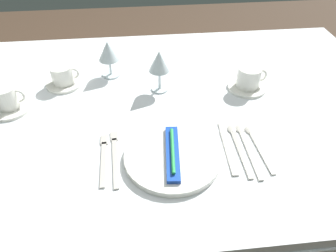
{
  "coord_description": "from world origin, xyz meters",
  "views": [
    {
      "loc": [
        -0.04,
        -0.87,
        1.39
      ],
      "look_at": [
        0.04,
        -0.15,
        0.76
      ],
      "focal_mm": 33.5,
      "sensor_mm": 36.0,
      "label": 1
    }
  ],
  "objects_px": {
    "coffee_cup_far": "(7,98)",
    "fork_inner": "(104,157)",
    "dinner_plate": "(172,157)",
    "toothbrush_package": "(173,152)",
    "spoon_soup": "(237,143)",
    "fork_outer": "(115,155)",
    "spoon_dessert": "(246,144)",
    "spoon_tea": "(256,142)",
    "coffee_cup_right": "(63,75)",
    "wine_glass_centre": "(159,63)",
    "dinner_knife": "(228,149)",
    "wine_glass_left": "(108,53)",
    "coffee_cup_left": "(249,77)"
  },
  "relations": [
    {
      "from": "coffee_cup_far",
      "to": "fork_inner",
      "type": "bearing_deg",
      "value": -39.14
    },
    {
      "from": "dinner_plate",
      "to": "coffee_cup_far",
      "type": "xyz_separation_m",
      "value": [
        -0.52,
        0.29,
        0.04
      ]
    },
    {
      "from": "toothbrush_package",
      "to": "fork_inner",
      "type": "bearing_deg",
      "value": 172.48
    },
    {
      "from": "fork_inner",
      "to": "coffee_cup_far",
      "type": "xyz_separation_m",
      "value": [
        -0.32,
        0.26,
        0.04
      ]
    },
    {
      "from": "dinner_plate",
      "to": "spoon_soup",
      "type": "distance_m",
      "value": 0.2
    },
    {
      "from": "fork_outer",
      "to": "spoon_dessert",
      "type": "xyz_separation_m",
      "value": [
        0.39,
        0.01,
        -0.0
      ]
    },
    {
      "from": "spoon_tea",
      "to": "fork_outer",
      "type": "bearing_deg",
      "value": -178.82
    },
    {
      "from": "toothbrush_package",
      "to": "dinner_plate",
      "type": "bearing_deg",
      "value": -90.0
    },
    {
      "from": "dinner_plate",
      "to": "toothbrush_package",
      "type": "relative_size",
      "value": 1.29
    },
    {
      "from": "coffee_cup_right",
      "to": "wine_glass_centre",
      "type": "xyz_separation_m",
      "value": [
        0.35,
        -0.07,
        0.07
      ]
    },
    {
      "from": "dinner_knife",
      "to": "spoon_tea",
      "type": "xyz_separation_m",
      "value": [
        0.09,
        0.02,
        0.0
      ]
    },
    {
      "from": "toothbrush_package",
      "to": "coffee_cup_right",
      "type": "xyz_separation_m",
      "value": [
        -0.36,
        0.42,
        0.02
      ]
    },
    {
      "from": "toothbrush_package",
      "to": "wine_glass_left",
      "type": "height_order",
      "value": "wine_glass_left"
    },
    {
      "from": "toothbrush_package",
      "to": "coffee_cup_far",
      "type": "height_order",
      "value": "coffee_cup_far"
    },
    {
      "from": "toothbrush_package",
      "to": "dinner_knife",
      "type": "distance_m",
      "value": 0.17
    },
    {
      "from": "toothbrush_package",
      "to": "coffee_cup_right",
      "type": "height_order",
      "value": "coffee_cup_right"
    },
    {
      "from": "toothbrush_package",
      "to": "spoon_dessert",
      "type": "bearing_deg",
      "value": 9.12
    },
    {
      "from": "fork_outer",
      "to": "coffee_cup_left",
      "type": "bearing_deg",
      "value": 31.86
    },
    {
      "from": "wine_glass_left",
      "to": "fork_outer",
      "type": "bearing_deg",
      "value": -86.91
    },
    {
      "from": "fork_outer",
      "to": "spoon_soup",
      "type": "height_order",
      "value": "spoon_soup"
    },
    {
      "from": "dinner_plate",
      "to": "fork_inner",
      "type": "xyz_separation_m",
      "value": [
        -0.19,
        0.03,
        -0.01
      ]
    },
    {
      "from": "spoon_tea",
      "to": "wine_glass_centre",
      "type": "height_order",
      "value": "wine_glass_centre"
    },
    {
      "from": "dinner_plate",
      "to": "wine_glass_centre",
      "type": "xyz_separation_m",
      "value": [
        -0.01,
        0.35,
        0.1
      ]
    },
    {
      "from": "spoon_dessert",
      "to": "toothbrush_package",
      "type": "bearing_deg",
      "value": -170.88
    },
    {
      "from": "fork_inner",
      "to": "coffee_cup_left",
      "type": "xyz_separation_m",
      "value": [
        0.51,
        0.3,
        0.04
      ]
    },
    {
      "from": "dinner_plate",
      "to": "dinner_knife",
      "type": "relative_size",
      "value": 1.25
    },
    {
      "from": "spoon_dessert",
      "to": "coffee_cup_far",
      "type": "distance_m",
      "value": 0.78
    },
    {
      "from": "spoon_soup",
      "to": "coffee_cup_far",
      "type": "height_order",
      "value": "coffee_cup_far"
    },
    {
      "from": "dinner_knife",
      "to": "spoon_dessert",
      "type": "bearing_deg",
      "value": 13.88
    },
    {
      "from": "dinner_plate",
      "to": "wine_glass_centre",
      "type": "distance_m",
      "value": 0.37
    },
    {
      "from": "toothbrush_package",
      "to": "fork_inner",
      "type": "height_order",
      "value": "toothbrush_package"
    },
    {
      "from": "fork_outer",
      "to": "toothbrush_package",
      "type": "bearing_deg",
      "value": -10.09
    },
    {
      "from": "spoon_tea",
      "to": "coffee_cup_right",
      "type": "relative_size",
      "value": 2.0
    },
    {
      "from": "spoon_dessert",
      "to": "wine_glass_centre",
      "type": "distance_m",
      "value": 0.41
    },
    {
      "from": "coffee_cup_left",
      "to": "wine_glass_left",
      "type": "bearing_deg",
      "value": 163.8
    },
    {
      "from": "spoon_tea",
      "to": "coffee_cup_left",
      "type": "distance_m",
      "value": 0.3
    },
    {
      "from": "coffee_cup_right",
      "to": "coffee_cup_far",
      "type": "xyz_separation_m",
      "value": [
        -0.16,
        -0.13,
        0.0
      ]
    },
    {
      "from": "spoon_dessert",
      "to": "wine_glass_left",
      "type": "xyz_separation_m",
      "value": [
        -0.41,
        0.44,
        0.09
      ]
    },
    {
      "from": "spoon_soup",
      "to": "coffee_cup_right",
      "type": "height_order",
      "value": "coffee_cup_right"
    },
    {
      "from": "coffee_cup_right",
      "to": "spoon_tea",
      "type": "bearing_deg",
      "value": -32.07
    },
    {
      "from": "coffee_cup_right",
      "to": "fork_outer",
      "type": "bearing_deg",
      "value": -63.62
    },
    {
      "from": "dinner_knife",
      "to": "wine_glass_centre",
      "type": "height_order",
      "value": "wine_glass_centre"
    },
    {
      "from": "toothbrush_package",
      "to": "coffee_cup_far",
      "type": "distance_m",
      "value": 0.59
    },
    {
      "from": "spoon_tea",
      "to": "coffee_cup_far",
      "type": "height_order",
      "value": "coffee_cup_far"
    },
    {
      "from": "fork_inner",
      "to": "wine_glass_centre",
      "type": "height_order",
      "value": "wine_glass_centre"
    },
    {
      "from": "spoon_soup",
      "to": "wine_glass_left",
      "type": "height_order",
      "value": "wine_glass_left"
    },
    {
      "from": "fork_inner",
      "to": "spoon_soup",
      "type": "relative_size",
      "value": 0.92
    },
    {
      "from": "fork_inner",
      "to": "coffee_cup_right",
      "type": "xyz_separation_m",
      "value": [
        -0.16,
        0.4,
        0.04
      ]
    },
    {
      "from": "spoon_dessert",
      "to": "coffee_cup_right",
      "type": "bearing_deg",
      "value": 146.44
    },
    {
      "from": "spoon_dessert",
      "to": "coffee_cup_left",
      "type": "distance_m",
      "value": 0.31
    }
  ]
}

